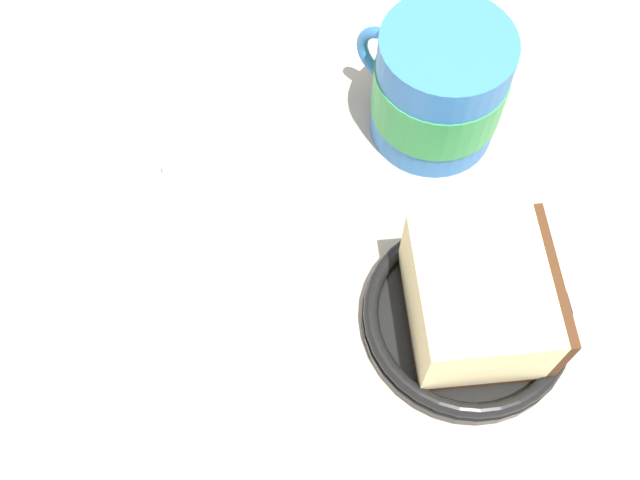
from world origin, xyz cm
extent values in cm
cube|color=tan|center=(0.00, 0.00, -1.51)|extent=(110.55, 110.55, 3.01)
cylinder|color=black|center=(-3.40, -2.15, 0.51)|extent=(13.76, 13.76, 1.02)
torus|color=black|center=(-3.40, -2.15, 1.51)|extent=(13.65, 13.65, 0.99)
cube|color=#472814|center=(-3.40, -2.15, 1.32)|extent=(10.22, 8.88, 0.60)
cube|color=beige|center=(-3.40, -2.15, 4.37)|extent=(10.22, 8.88, 5.51)
cube|color=#472814|center=(-3.88, -6.35, 4.37)|extent=(9.39, 1.68, 5.51)
cylinder|color=#3372BF|center=(12.52, -4.38, 4.71)|extent=(9.34, 9.34, 9.42)
cylinder|color=green|center=(12.52, -4.38, 4.45)|extent=(9.52, 9.52, 4.24)
cylinder|color=brown|center=(12.52, -4.38, 8.14)|extent=(8.22, 8.22, 0.40)
torus|color=#3372BF|center=(16.05, -1.32, 4.71)|extent=(4.32, 3.90, 4.99)
ellipsoid|color=silver|center=(-9.34, 16.64, 0.40)|extent=(3.28, 2.45, 0.80)
cylinder|color=silver|center=(-3.70, 15.74, 0.25)|extent=(8.40, 1.82, 0.50)
cube|color=white|center=(12.90, 15.03, 0.88)|extent=(2.19, 2.19, 1.75)
camera|label=1|loc=(-18.78, 10.96, 46.49)|focal=41.63mm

